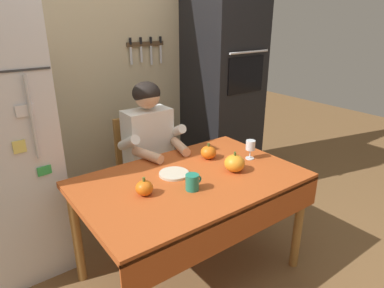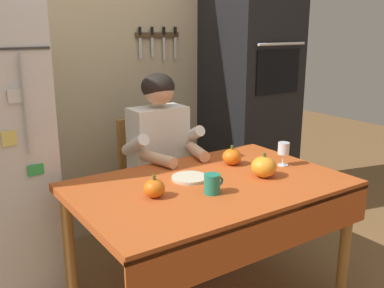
# 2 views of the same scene
# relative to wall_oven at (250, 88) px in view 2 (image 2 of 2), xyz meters

# --- Properties ---
(back_wall_assembly) EXTENTS (3.70, 0.13, 2.60)m
(back_wall_assembly) POSITION_rel_wall_oven_xyz_m (-1.00, 0.35, 0.25)
(back_wall_assembly) COLOR #BCAD89
(back_wall_assembly) RESTS_ON ground
(wall_oven) EXTENTS (0.60, 0.64, 2.10)m
(wall_oven) POSITION_rel_wall_oven_xyz_m (0.00, 0.00, 0.00)
(wall_oven) COLOR black
(wall_oven) RESTS_ON ground
(dining_table) EXTENTS (1.40, 0.90, 0.74)m
(dining_table) POSITION_rel_wall_oven_xyz_m (-1.05, -0.92, -0.39)
(dining_table) COLOR #9E6B33
(dining_table) RESTS_ON ground
(chair_behind_person) EXTENTS (0.40, 0.40, 0.93)m
(chair_behind_person) POSITION_rel_wall_oven_xyz_m (-0.99, -0.13, -0.54)
(chair_behind_person) COLOR #9E6B33
(chair_behind_person) RESTS_ON ground
(seated_person) EXTENTS (0.47, 0.55, 1.25)m
(seated_person) POSITION_rel_wall_oven_xyz_m (-0.99, -0.32, -0.31)
(seated_person) COLOR #38384C
(seated_person) RESTS_ON ground
(coffee_mug) EXTENTS (0.11, 0.08, 0.10)m
(coffee_mug) POSITION_rel_wall_oven_xyz_m (-1.13, -1.03, -0.26)
(coffee_mug) COLOR #237F66
(coffee_mug) RESTS_ON dining_table
(wine_glass) EXTENTS (0.07, 0.07, 0.14)m
(wine_glass) POSITION_rel_wall_oven_xyz_m (-0.53, -0.91, -0.21)
(wine_glass) COLOR white
(wine_glass) RESTS_ON dining_table
(pumpkin_large) EXTENTS (0.11, 0.11, 0.12)m
(pumpkin_large) POSITION_rel_wall_oven_xyz_m (-0.77, -0.73, -0.26)
(pumpkin_large) COLOR orange
(pumpkin_large) RESTS_ON dining_table
(pumpkin_medium) EXTENTS (0.10, 0.10, 0.11)m
(pumpkin_medium) POSITION_rel_wall_oven_xyz_m (-1.39, -0.92, -0.27)
(pumpkin_medium) COLOR orange
(pumpkin_medium) RESTS_ON dining_table
(pumpkin_small) EXTENTS (0.14, 0.14, 0.14)m
(pumpkin_small) POSITION_rel_wall_oven_xyz_m (-0.76, -0.99, -0.25)
(pumpkin_small) COLOR orange
(pumpkin_small) RESTS_ON dining_table
(serving_tray) EXTENTS (0.19, 0.19, 0.02)m
(serving_tray) POSITION_rel_wall_oven_xyz_m (-1.11, -0.80, -0.30)
(serving_tray) COLOR beige
(serving_tray) RESTS_ON dining_table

